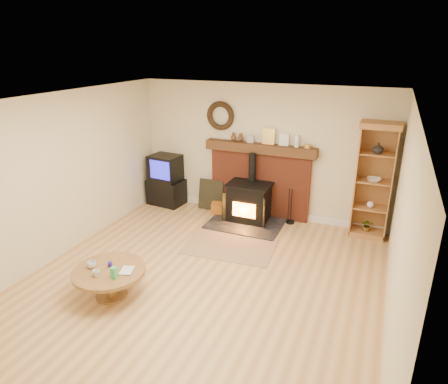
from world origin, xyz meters
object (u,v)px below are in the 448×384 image
at_px(wood_stove, 248,203).
at_px(curio_cabinet, 374,181).
at_px(coffee_table, 109,275).
at_px(tv_unit, 166,181).

relative_size(wood_stove, curio_cabinet, 0.68).
height_order(curio_cabinet, coffee_table, curio_cabinet).
distance_m(wood_stove, curio_cabinet, 2.31).
bearing_deg(curio_cabinet, wood_stove, -172.73).
relative_size(tv_unit, curio_cabinet, 0.52).
relative_size(curio_cabinet, coffee_table, 2.10).
bearing_deg(tv_unit, curio_cabinet, 1.22).
height_order(wood_stove, curio_cabinet, curio_cabinet).
xyz_separation_m(tv_unit, coffee_table, (1.02, -3.27, -0.18)).
distance_m(wood_stove, tv_unit, 1.96).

